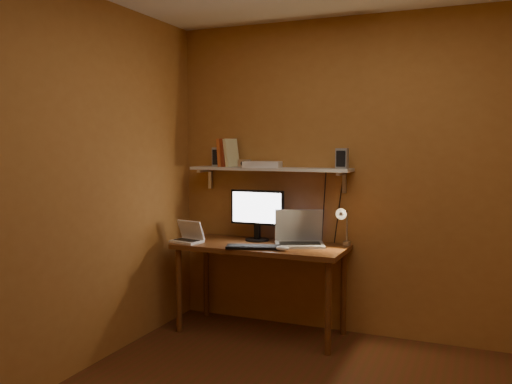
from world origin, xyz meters
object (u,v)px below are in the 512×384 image
at_px(desk, 261,254).
at_px(speaker_right, 342,159).
at_px(desk_lamp, 344,222).
at_px(netbook, 189,236).
at_px(monitor, 257,212).
at_px(wall_shelf, 270,169).
at_px(laptop, 299,236).
at_px(keyboard, 254,247).
at_px(mouse, 283,248).
at_px(router, 263,164).
at_px(shelf_camera, 244,163).
at_px(speaker_left, 219,157).

distance_m(desk, speaker_right, 1.03).
bearing_deg(desk_lamp, netbook, -167.80).
xyz_separation_m(monitor, netbook, (-0.50, -0.29, -0.19)).
xyz_separation_m(wall_shelf, laptop, (0.30, -0.09, -0.53)).
distance_m(monitor, keyboard, 0.42).
bearing_deg(speaker_right, desk_lamp, -62.77).
distance_m(keyboard, mouse, 0.24).
bearing_deg(router, desk_lamp, -5.14).
distance_m(wall_shelf, speaker_right, 0.63).
bearing_deg(desk, laptop, 18.42).
distance_m(wall_shelf, shelf_camera, 0.22).
height_order(monitor, laptop, monitor).
height_order(wall_shelf, laptop, wall_shelf).
xyz_separation_m(mouse, desk_lamp, (0.40, 0.32, 0.19)).
bearing_deg(keyboard, router, 83.66).
bearing_deg(mouse, shelf_camera, 142.95).
height_order(desk, wall_shelf, wall_shelf).
xyz_separation_m(mouse, speaker_right, (0.36, 0.38, 0.69)).
bearing_deg(keyboard, speaker_left, 124.30).
bearing_deg(wall_shelf, speaker_left, -179.30).
bearing_deg(monitor, desk_lamp, -1.56).
relative_size(monitor, netbook, 1.71).
xyz_separation_m(laptop, speaker_right, (0.32, 0.09, 0.63)).
bearing_deg(monitor, laptop, -6.93).
bearing_deg(keyboard, mouse, -17.89).
xyz_separation_m(shelf_camera, router, (0.15, 0.05, -0.01)).
height_order(monitor, keyboard, monitor).
bearing_deg(mouse, speaker_right, 44.10).
bearing_deg(shelf_camera, speaker_right, 3.74).
relative_size(speaker_right, router, 0.53).
relative_size(wall_shelf, speaker_right, 8.57).
bearing_deg(desk, netbook, -166.28).
bearing_deg(laptop, netbook, 172.57).
bearing_deg(desk, monitor, 122.56).
bearing_deg(netbook, monitor, 42.31).
bearing_deg(shelf_camera, mouse, -34.81).
relative_size(netbook, mouse, 2.60).
height_order(wall_shelf, desk_lamp, wall_shelf).
distance_m(speaker_right, router, 0.69).
xyz_separation_m(speaker_right, shelf_camera, (-0.83, -0.05, -0.05)).
distance_m(keyboard, desk_lamp, 0.74).
distance_m(laptop, shelf_camera, 0.78).
bearing_deg(speaker_left, laptop, -5.10).
height_order(laptop, desk_lamp, desk_lamp).
distance_m(desk, monitor, 0.37).
xyz_separation_m(desk, netbook, (-0.60, -0.15, 0.14)).
bearing_deg(keyboard, monitor, 90.00).
bearing_deg(router, laptop, -14.18).
distance_m(desk, router, 0.76).
xyz_separation_m(wall_shelf, speaker_right, (0.62, -0.00, 0.10)).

